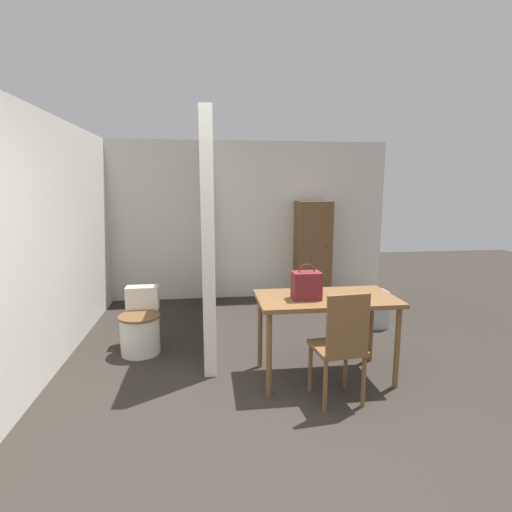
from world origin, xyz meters
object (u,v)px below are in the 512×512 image
object	(u,v)px
toilet	(141,327)
wooden_chair	(341,344)
dining_table	(326,306)
handbag	(306,285)
space_heater	(376,309)
wooden_cabinet	(313,251)

from	to	relation	value
toilet	wooden_chair	bearing A→B (deg)	-35.88
dining_table	handbag	xyz separation A→B (m)	(-0.20, -0.05, 0.22)
toilet	handbag	xyz separation A→B (m)	(1.62, -0.89, 0.64)
handbag	space_heater	world-z (taller)	handbag
wooden_chair	space_heater	size ratio (longest dim) A/B	2.01
handbag	dining_table	bearing A→B (deg)	14.18
wooden_cabinet	space_heater	distance (m)	1.58
space_heater	wooden_cabinet	bearing A→B (deg)	108.59
handbag	wooden_chair	bearing A→B (deg)	-65.80
toilet	wooden_cabinet	bearing A→B (deg)	36.89
handbag	toilet	bearing A→B (deg)	151.35
wooden_chair	dining_table	bearing A→B (deg)	82.80
wooden_cabinet	wooden_chair	bearing A→B (deg)	-100.94
wooden_chair	toilet	xyz separation A→B (m)	(-1.81, 1.31, -0.25)
wooden_cabinet	space_heater	world-z (taller)	wooden_cabinet
handbag	wooden_cabinet	bearing A→B (deg)	73.58
dining_table	wooden_cabinet	world-z (taller)	wooden_cabinet
handbag	space_heater	distance (m)	1.93
wooden_chair	space_heater	world-z (taller)	wooden_chair
dining_table	handbag	bearing A→B (deg)	-165.82
wooden_chair	wooden_cabinet	bearing A→B (deg)	73.33
dining_table	space_heater	world-z (taller)	dining_table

